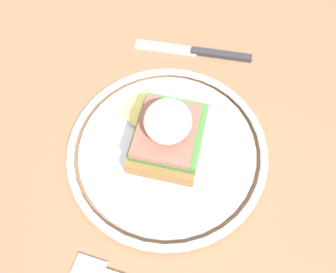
# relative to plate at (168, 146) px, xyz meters

# --- Properties ---
(ground_plane) EXTENTS (6.00, 6.00, 0.00)m
(ground_plane) POSITION_rel_plate_xyz_m (-0.00, 0.02, -0.77)
(ground_plane) COLOR #9E9993
(dining_table) EXTENTS (1.08, 0.74, 0.76)m
(dining_table) POSITION_rel_plate_xyz_m (-0.00, 0.02, -0.13)
(dining_table) COLOR #846042
(dining_table) RESTS_ON ground_plane
(plate) EXTENTS (0.26, 0.26, 0.02)m
(plate) POSITION_rel_plate_xyz_m (0.00, 0.00, 0.00)
(plate) COLOR silver
(plate) RESTS_ON dining_table
(sandwich) EXTENTS (0.12, 0.11, 0.08)m
(sandwich) POSITION_rel_plate_xyz_m (0.00, 0.00, 0.04)
(sandwich) COLOR olive
(sandwich) RESTS_ON plate
(knife) EXTENTS (0.02, 0.19, 0.01)m
(knife) POSITION_rel_plate_xyz_m (0.18, -0.01, -0.01)
(knife) COLOR #2D2D2D
(knife) RESTS_ON dining_table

